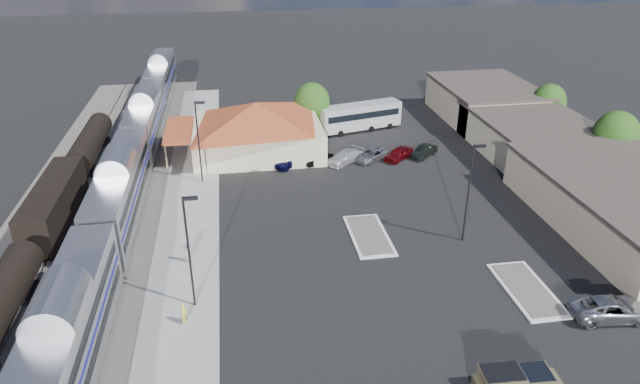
{
  "coord_description": "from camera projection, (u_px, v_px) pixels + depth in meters",
  "views": [
    {
      "loc": [
        -7.35,
        -40.94,
        25.78
      ],
      "look_at": [
        0.19,
        5.93,
        2.8
      ],
      "focal_mm": 32.0,
      "sensor_mm": 36.0,
      "label": 1
    }
  ],
  "objects": [
    {
      "name": "pickup_truck",
      "position": [
        519.0,
        383.0,
        33.79
      ],
      "size": [
        5.22,
        2.13,
        1.77
      ],
      "rotation": [
        0.0,
        0.0,
        1.52
      ],
      "color": "tan",
      "rests_on": "ground"
    },
    {
      "name": "suv",
      "position": [
        611.0,
        309.0,
        40.29
      ],
      "size": [
        5.89,
        3.15,
        1.57
      ],
      "primitive_type": "imported",
      "rotation": [
        0.0,
        0.0,
        1.47
      ],
      "color": "#9C9DA3",
      "rests_on": "ground"
    },
    {
      "name": "coach_bus",
      "position": [
        360.0,
        116.0,
        75.29
      ],
      "size": [
        11.52,
        5.23,
        3.62
      ],
      "rotation": [
        0.0,
        0.0,
        1.83
      ],
      "color": "silver",
      "rests_on": "ground"
    },
    {
      "name": "station_depot",
      "position": [
        257.0,
        127.0,
        67.98
      ],
      "size": [
        18.35,
        12.24,
        6.2
      ],
      "color": "#C6B791",
      "rests_on": "ground"
    },
    {
      "name": "traffic_island_north",
      "position": [
        527.0,
        290.0,
        43.51
      ],
      "size": [
        3.3,
        7.5,
        0.21
      ],
      "color": "silver",
      "rests_on": "ground"
    },
    {
      "name": "parked_car_d",
      "position": [
        372.0,
        155.0,
        66.67
      ],
      "size": [
        4.97,
        4.53,
        1.29
      ],
      "primitive_type": "imported",
      "rotation": [
        0.0,
        0.0,
        -0.91
      ],
      "color": "gray",
      "rests_on": "ground"
    },
    {
      "name": "freight_cars",
      "position": [
        55.0,
        205.0,
        52.2
      ],
      "size": [
        2.8,
        46.0,
        4.0
      ],
      "color": "black",
      "rests_on": "ground"
    },
    {
      "name": "passenger_train",
      "position": [
        121.0,
        193.0,
        52.47
      ],
      "size": [
        3.0,
        104.0,
        5.55
      ],
      "color": "silver",
      "rests_on": "ground"
    },
    {
      "name": "tree_depot",
      "position": [
        312.0,
        102.0,
        74.0
      ],
      "size": [
        4.71,
        4.71,
        6.63
      ],
      "color": "#382314",
      "rests_on": "ground"
    },
    {
      "name": "traffic_island_south",
      "position": [
        369.0,
        235.0,
        50.97
      ],
      "size": [
        3.3,
        7.5,
        0.21
      ],
      "color": "silver",
      "rests_on": "ground"
    },
    {
      "name": "person_b",
      "position": [
        185.0,
        252.0,
        46.4
      ],
      "size": [
        0.96,
        1.09,
        1.88
      ],
      "primitive_type": "imported",
      "rotation": [
        0.0,
        0.0,
        -1.26
      ],
      "color": "silver",
      "rests_on": "platform"
    },
    {
      "name": "buildings_east",
      "position": [
        551.0,
        147.0,
        64.37
      ],
      "size": [
        14.4,
        51.4,
        4.8
      ],
      "color": "#C6B28C",
      "rests_on": "ground"
    },
    {
      "name": "parked_car_b",
      "position": [
        318.0,
        158.0,
        65.75
      ],
      "size": [
        4.0,
        3.3,
        1.28
      ],
      "primitive_type": "imported",
      "rotation": [
        0.0,
        0.0,
        -0.98
      ],
      "color": "black",
      "rests_on": "ground"
    },
    {
      "name": "parked_car_a",
      "position": [
        290.0,
        160.0,
        64.99
      ],
      "size": [
        4.51,
        4.11,
        1.49
      ],
      "primitive_type": "imported",
      "rotation": [
        0.0,
        0.0,
        -0.89
      ],
      "color": "#0C0C3C",
      "rests_on": "ground"
    },
    {
      "name": "tree_east_c",
      "position": [
        549.0,
        102.0,
        74.99
      ],
      "size": [
        4.41,
        4.41,
        6.21
      ],
      "color": "#382314",
      "rests_on": "ground"
    },
    {
      "name": "lamp_plat_n",
      "position": [
        199.0,
        136.0,
        59.0
      ],
      "size": [
        1.08,
        0.25,
        9.0
      ],
      "color": "black",
      "rests_on": "ground"
    },
    {
      "name": "lamp_lot",
      "position": [
        470.0,
        185.0,
        48.07
      ],
      "size": [
        1.08,
        0.25,
        9.0
      ],
      "color": "black",
      "rests_on": "ground"
    },
    {
      "name": "parked_car_c",
      "position": [
        345.0,
        157.0,
        65.91
      ],
      "size": [
        5.16,
        4.56,
        1.43
      ],
      "primitive_type": "imported",
      "rotation": [
        0.0,
        0.0,
        -0.93
      ],
      "color": "silver",
      "rests_on": "ground"
    },
    {
      "name": "parked_car_e",
      "position": [
        399.0,
        154.0,
        66.82
      ],
      "size": [
        4.4,
        4.05,
        1.46
      ],
      "primitive_type": "imported",
      "rotation": [
        0.0,
        0.0,
        -0.88
      ],
      "color": "maroon",
      "rests_on": "ground"
    },
    {
      "name": "railbed",
      "position": [
        91.0,
        225.0,
        52.75
      ],
      "size": [
        16.0,
        100.0,
        0.12
      ],
      "primitive_type": "cube",
      "color": "#4C4944",
      "rests_on": "ground"
    },
    {
      "name": "lamp_plat_s",
      "position": [
        189.0,
        244.0,
        39.45
      ],
      "size": [
        1.08,
        0.25,
        9.0
      ],
      "color": "black",
      "rests_on": "ground"
    },
    {
      "name": "person_a",
      "position": [
        184.0,
        313.0,
        39.42
      ],
      "size": [
        0.55,
        0.7,
        1.7
      ],
      "primitive_type": "imported",
      "rotation": [
        0.0,
        0.0,
        1.32
      ],
      "color": "#D9D543",
      "rests_on": "platform"
    },
    {
      "name": "tree_east_b",
      "position": [
        616.0,
        135.0,
        62.35
      ],
      "size": [
        4.94,
        4.94,
        6.96
      ],
      "color": "#382314",
      "rests_on": "ground"
    },
    {
      "name": "platform",
      "position": [
        189.0,
        227.0,
        52.24
      ],
      "size": [
        5.5,
        92.0,
        0.18
      ],
      "primitive_type": "cube",
      "color": "gray",
      "rests_on": "ground"
    },
    {
      "name": "ground",
      "position": [
        329.0,
        251.0,
        48.67
      ],
      "size": [
        280.0,
        280.0,
        0.0
      ],
      "primitive_type": "plane",
      "color": "black",
      "rests_on": "ground"
    },
    {
      "name": "parked_car_f",
      "position": [
        424.0,
        151.0,
        67.57
      ],
      "size": [
        4.01,
        3.76,
        1.34
      ],
      "primitive_type": "imported",
      "rotation": [
        0.0,
        0.0,
        -0.85
      ],
      "color": "black",
      "rests_on": "ground"
    }
  ]
}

